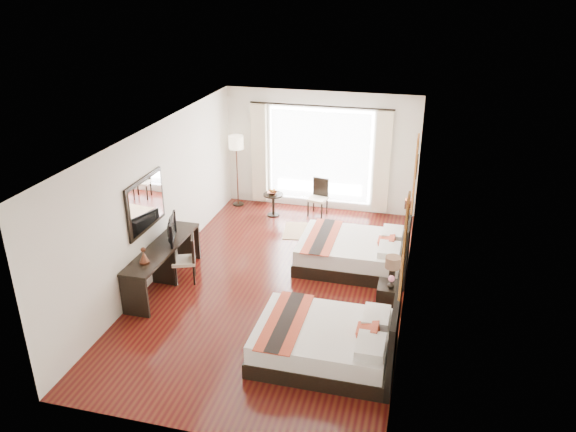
% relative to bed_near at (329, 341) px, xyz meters
% --- Properties ---
extents(floor, '(4.50, 7.50, 0.01)m').
position_rel_bed_near_xyz_m(floor, '(-1.29, 1.90, -0.30)').
color(floor, '#3A0A0A').
rests_on(floor, ground).
extents(ceiling, '(4.50, 7.50, 0.02)m').
position_rel_bed_near_xyz_m(ceiling, '(-1.29, 1.90, 2.49)').
color(ceiling, white).
rests_on(ceiling, wall_headboard).
extents(wall_headboard, '(0.01, 7.50, 2.80)m').
position_rel_bed_near_xyz_m(wall_headboard, '(0.96, 1.90, 1.10)').
color(wall_headboard, silver).
rests_on(wall_headboard, floor).
extents(wall_desk, '(0.01, 7.50, 2.80)m').
position_rel_bed_near_xyz_m(wall_desk, '(-3.53, 1.90, 1.10)').
color(wall_desk, silver).
rests_on(wall_desk, floor).
extents(wall_window, '(4.50, 0.01, 2.80)m').
position_rel_bed_near_xyz_m(wall_window, '(-1.29, 5.64, 1.10)').
color(wall_window, silver).
rests_on(wall_window, floor).
extents(wall_entry, '(4.50, 0.01, 2.80)m').
position_rel_bed_near_xyz_m(wall_entry, '(-1.29, -1.85, 1.10)').
color(wall_entry, silver).
rests_on(wall_entry, floor).
extents(window_glass, '(2.40, 0.02, 2.20)m').
position_rel_bed_near_xyz_m(window_glass, '(-1.29, 5.63, 1.00)').
color(window_glass, white).
rests_on(window_glass, wall_window).
extents(sheer_curtain, '(2.30, 0.02, 2.10)m').
position_rel_bed_near_xyz_m(sheer_curtain, '(-1.29, 5.57, 1.00)').
color(sheer_curtain, white).
rests_on(sheer_curtain, wall_window).
extents(drape_left, '(0.35, 0.14, 2.35)m').
position_rel_bed_near_xyz_m(drape_left, '(-2.74, 5.53, 0.98)').
color(drape_left, beige).
rests_on(drape_left, floor).
extents(drape_right, '(0.35, 0.14, 2.35)m').
position_rel_bed_near_xyz_m(drape_right, '(0.16, 5.53, 0.98)').
color(drape_right, beige).
rests_on(drape_right, floor).
extents(art_panel_near, '(0.03, 0.50, 1.35)m').
position_rel_bed_near_xyz_m(art_panel_near, '(0.94, 0.00, 1.65)').
color(art_panel_near, maroon).
rests_on(art_panel_near, wall_headboard).
extents(art_panel_far, '(0.03, 0.50, 1.35)m').
position_rel_bed_near_xyz_m(art_panel_far, '(0.94, 2.93, 1.65)').
color(art_panel_far, maroon).
rests_on(art_panel_far, wall_headboard).
extents(wall_sconce, '(0.10, 0.14, 0.14)m').
position_rel_bed_near_xyz_m(wall_sconce, '(0.90, 1.58, 1.62)').
color(wall_sconce, '#4E291B').
rests_on(wall_sconce, wall_headboard).
extents(mirror_frame, '(0.04, 1.25, 0.95)m').
position_rel_bed_near_xyz_m(mirror_frame, '(-3.51, 1.38, 1.25)').
color(mirror_frame, black).
rests_on(mirror_frame, wall_desk).
extents(mirror_glass, '(0.01, 1.12, 0.82)m').
position_rel_bed_near_xyz_m(mirror_glass, '(-3.48, 1.38, 1.25)').
color(mirror_glass, white).
rests_on(mirror_glass, mirror_frame).
extents(bed_near, '(2.03, 1.58, 1.14)m').
position_rel_bed_near_xyz_m(bed_near, '(0.00, 0.00, 0.00)').
color(bed_near, black).
rests_on(bed_near, floor).
extents(bed_far, '(2.07, 1.61, 1.17)m').
position_rel_bed_near_xyz_m(bed_far, '(-0.02, 2.93, 0.01)').
color(bed_far, black).
rests_on(bed_far, floor).
extents(nightstand, '(0.37, 0.46, 0.44)m').
position_rel_bed_near_xyz_m(nightstand, '(0.72, 1.58, -0.08)').
color(nightstand, black).
rests_on(nightstand, floor).
extents(table_lamp, '(0.26, 0.26, 0.41)m').
position_rel_bed_near_xyz_m(table_lamp, '(0.74, 1.69, 0.48)').
color(table_lamp, black).
rests_on(table_lamp, nightstand).
extents(vase, '(0.15, 0.15, 0.12)m').
position_rel_bed_near_xyz_m(vase, '(0.75, 1.48, 0.26)').
color(vase, black).
rests_on(vase, nightstand).
extents(console_desk, '(0.50, 2.20, 0.76)m').
position_rel_bed_near_xyz_m(console_desk, '(-3.28, 1.38, 0.08)').
color(console_desk, black).
rests_on(console_desk, floor).
extents(television, '(0.35, 0.75, 0.44)m').
position_rel_bed_near_xyz_m(television, '(-3.26, 1.65, 0.68)').
color(television, black).
rests_on(television, console_desk).
extents(bronze_figurine, '(0.18, 0.18, 0.26)m').
position_rel_bed_near_xyz_m(bronze_figurine, '(-3.28, 0.74, 0.59)').
color(bronze_figurine, '#4E291B').
rests_on(bronze_figurine, console_desk).
extents(desk_chair, '(0.54, 0.54, 0.89)m').
position_rel_bed_near_xyz_m(desk_chair, '(-2.95, 1.57, -0.03)').
color(desk_chair, beige).
rests_on(desk_chair, floor).
extents(floor_lamp, '(0.35, 0.35, 1.73)m').
position_rel_bed_near_xyz_m(floor_lamp, '(-3.23, 5.30, 1.16)').
color(floor_lamp, black).
rests_on(floor_lamp, floor).
extents(side_table, '(0.46, 0.46, 0.53)m').
position_rel_bed_near_xyz_m(side_table, '(-2.22, 4.89, -0.03)').
color(side_table, black).
rests_on(side_table, floor).
extents(fruit_bowl, '(0.25, 0.25, 0.06)m').
position_rel_bed_near_xyz_m(fruit_bowl, '(-2.24, 4.87, 0.26)').
color(fruit_bowl, '#4D301B').
rests_on(fruit_bowl, side_table).
extents(window_chair, '(0.47, 0.47, 0.86)m').
position_rel_bed_near_xyz_m(window_chair, '(-1.23, 5.19, -0.04)').
color(window_chair, beige).
rests_on(window_chair, floor).
extents(jute_rug, '(1.45, 1.10, 0.01)m').
position_rel_bed_near_xyz_m(jute_rug, '(-1.11, 4.23, -0.29)').
color(jute_rug, tan).
rests_on(jute_rug, floor).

